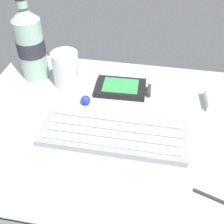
{
  "coord_description": "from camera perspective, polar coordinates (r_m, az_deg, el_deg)",
  "views": [
    {
      "loc": [
        7.47,
        -41.1,
        40.37
      ],
      "look_at": [
        0.0,
        0.0,
        3.0
      ],
      "focal_mm": 43.83,
      "sensor_mm": 36.0,
      "label": 1
    }
  ],
  "objects": [
    {
      "name": "ground_plane",
      "position": [
        0.59,
        -0.04,
        -3.05
      ],
      "size": [
        64.0,
        48.0,
        2.8
      ],
      "color": "#B7BABC"
    },
    {
      "name": "keyboard",
      "position": [
        0.55,
        0.32,
        -4.4
      ],
      "size": [
        29.05,
        11.12,
        1.7
      ],
      "color": "#93969B",
      "rests_on": "ground_plane"
    },
    {
      "name": "handheld_device",
      "position": [
        0.66,
        2.35,
        5.0
      ],
      "size": [
        12.99,
        8.02,
        1.5
      ],
      "color": "black",
      "rests_on": "ground_plane"
    },
    {
      "name": "juice_cup",
      "position": [
        0.68,
        -9.55,
        8.64
      ],
      "size": [
        6.4,
        6.4,
        8.5
      ],
      "color": "silver",
      "rests_on": "ground_plane"
    },
    {
      "name": "water_bottle",
      "position": [
        0.7,
        -16.66,
        13.45
      ],
      "size": [
        6.73,
        6.73,
        20.8
      ],
      "color": "#9EC1A8",
      "rests_on": "ground_plane"
    },
    {
      "name": "charger_block",
      "position": [
        0.66,
        21.86,
        2.17
      ],
      "size": [
        7.42,
        6.13,
        2.4
      ],
      "primitive_type": "cube",
      "rotation": [
        0.0,
        0.0,
        0.08
      ],
      "color": "white",
      "rests_on": "ground_plane"
    },
    {
      "name": "trackball_mouse",
      "position": [
        0.62,
        -5.53,
        2.48
      ],
      "size": [
        2.2,
        2.2,
        2.2
      ],
      "primitive_type": "sphere",
      "color": "#2338B2",
      "rests_on": "ground_plane"
    },
    {
      "name": "stylus_pen",
      "position": [
        0.5,
        22.11,
        -16.85
      ],
      "size": [
        9.24,
        3.64,
        0.7
      ],
      "primitive_type": "cylinder",
      "rotation": [
        0.0,
        1.57,
        -0.32
      ],
      "color": "#26262B",
      "rests_on": "ground_plane"
    }
  ]
}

